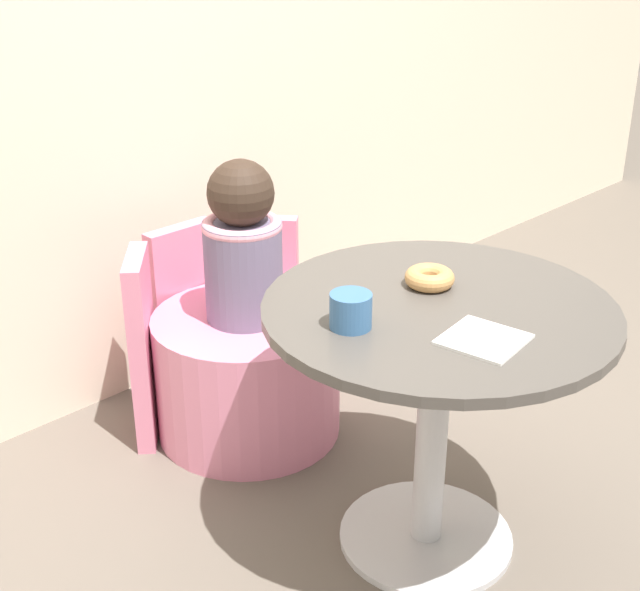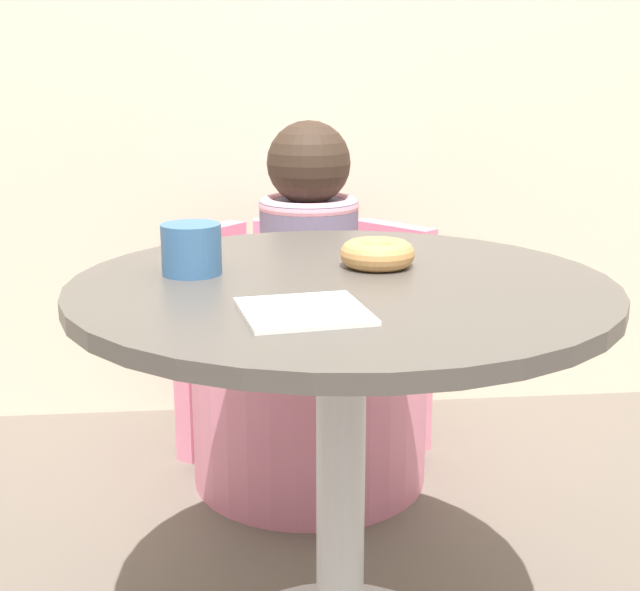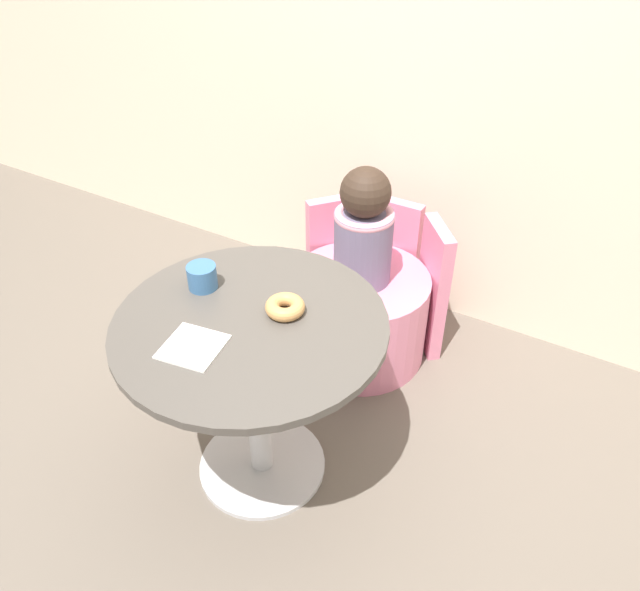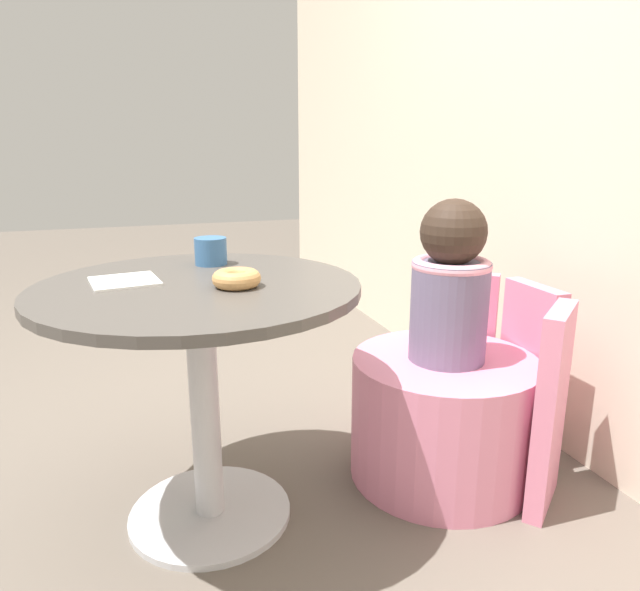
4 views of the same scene
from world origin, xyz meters
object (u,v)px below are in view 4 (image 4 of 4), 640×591
tub_chair (442,417)px  donut (237,278)px  cup (211,251)px  round_table (201,343)px  child_figure (450,285)px

tub_chair → donut: donut is taller
donut → cup: cup is taller
tub_chair → cup: 0.83m
round_table → cup: (-0.21, 0.06, 0.19)m
round_table → donut: donut is taller
round_table → donut: (0.06, 0.08, 0.17)m
tub_chair → round_table: bearing=-91.2°
child_figure → donut: child_figure is taller
donut → child_figure: bearing=94.8°
child_figure → tub_chair: bearing=180.0°
round_table → donut: 0.20m
round_table → donut: bearing=51.9°
tub_chair → donut: 0.77m
round_table → child_figure: size_ratio=1.72×
cup → donut: bearing=3.8°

